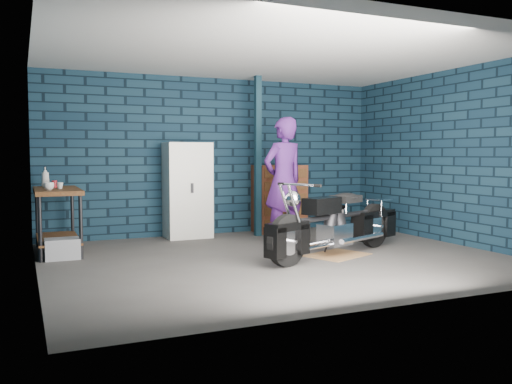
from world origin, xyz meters
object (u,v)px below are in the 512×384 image
person (283,181)px  tool_chest (280,199)px  locker (188,190)px  shop_stool (291,219)px  storage_bin (62,249)px  motorcycle (338,218)px  workbench (58,221)px

person → tool_chest: (0.52, 1.17, -0.38)m
person → locker: size_ratio=1.24×
tool_chest → person: bearing=-113.7°
person → shop_stool: bearing=-137.1°
tool_chest → shop_stool: 0.55m
tool_chest → shop_stool: bearing=-89.8°
storage_bin → locker: 2.44m
motorcycle → locker: size_ratio=1.47×
workbench → storage_bin: size_ratio=3.18×
motorcycle → storage_bin: (-3.49, 1.23, -0.38)m
motorcycle → shop_stool: (0.28, 1.91, -0.24)m
locker → tool_chest: 1.72m
person → locker: bearing=-56.2°
locker → tool_chest: size_ratio=1.32×
workbench → shop_stool: 3.79m
tool_chest → shop_stool: tool_chest is taller
motorcycle → tool_chest: 2.38m
locker → shop_stool: locker is taller
tool_chest → workbench: bearing=-170.5°
motorcycle → person: bearing=79.2°
workbench → tool_chest: size_ratio=1.17×
motorcycle → storage_bin: motorcycle is taller
storage_bin → locker: size_ratio=0.28×
workbench → shop_stool: (3.79, 0.18, -0.18)m
locker → shop_stool: 1.84m
motorcycle → locker: (-1.43, 2.36, 0.28)m
motorcycle → tool_chest: bearing=61.2°
storage_bin → tool_chest: 3.96m
person → locker: person is taller
shop_stool → tool_chest: bearing=90.2°
workbench → tool_chest: bearing=9.5°
person → locker: (-1.19, 1.17, -0.19)m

